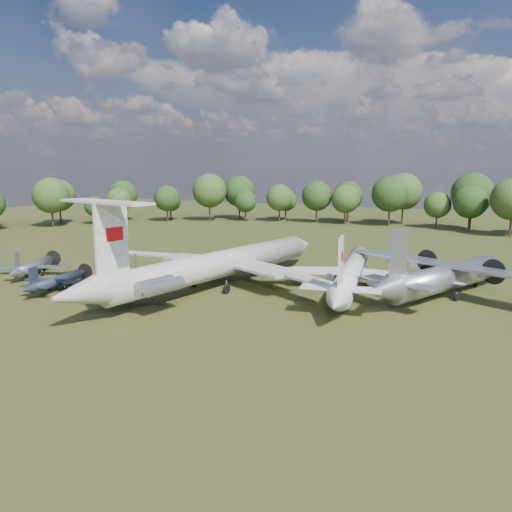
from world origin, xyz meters
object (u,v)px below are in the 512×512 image
at_px(an12_transport, 446,281).
at_px(small_prop_west, 58,283).
at_px(il62_airliner, 219,269).
at_px(small_prop_northwest, 34,268).
at_px(person_on_il62, 136,261).
at_px(tu104_jet, 351,276).

height_order(an12_transport, small_prop_west, an12_transport).
distance_m(il62_airliner, small_prop_west, 23.21).
xyz_separation_m(il62_airliner, an12_transport, (30.35, 9.15, -0.47)).
relative_size(small_prop_northwest, person_on_il62, 8.50).
distance_m(tu104_jet, an12_transport, 12.77).
bearing_deg(an12_transport, small_prop_west, -132.53).
height_order(il62_airliner, small_prop_northwest, il62_airliner).
height_order(tu104_jet, small_prop_west, tu104_jet).
relative_size(tu104_jet, an12_transport, 1.21).
bearing_deg(il62_airliner, small_prop_west, -138.04).
height_order(il62_airliner, an12_transport, il62_airliner).
relative_size(tu104_jet, small_prop_west, 2.78).
height_order(il62_airliner, person_on_il62, person_on_il62).
distance_m(il62_airliner, tu104_jet, 19.09).
bearing_deg(small_prop_west, person_on_il62, -20.00).
bearing_deg(tu104_jet, person_on_il62, -143.91).
height_order(tu104_jet, small_prop_northwest, tu104_jet).
height_order(tu104_jet, person_on_il62, person_on_il62).
xyz_separation_m(il62_airliner, person_on_il62, (-2.93, -14.82, 3.64)).
distance_m(small_prop_west, small_prop_northwest, 12.63).
height_order(small_prop_west, small_prop_northwest, small_prop_northwest).
bearing_deg(tu104_jet, an12_transport, -0.31).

